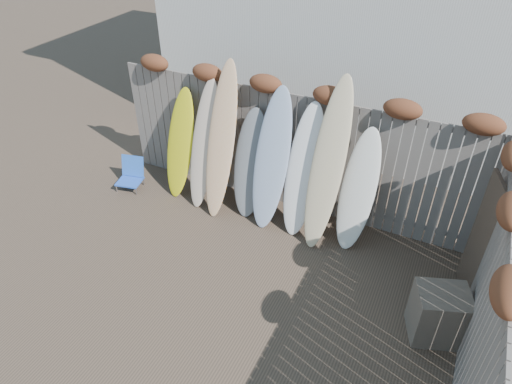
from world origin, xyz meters
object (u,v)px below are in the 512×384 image
at_px(beach_chair, 131,174).
at_px(wooden_crate, 439,314).
at_px(lattice_panel, 486,257).
at_px(surfboard_0, 180,144).

relative_size(beach_chair, wooden_crate, 0.77).
height_order(beach_chair, wooden_crate, wooden_crate).
bearing_deg(beach_chair, lattice_panel, -3.49).
relative_size(wooden_crate, lattice_panel, 0.39).
relative_size(wooden_crate, surfboard_0, 0.37).
bearing_deg(beach_chair, surfboard_0, 19.71).
xyz_separation_m(beach_chair, lattice_panel, (5.71, -0.35, 0.64)).
distance_m(lattice_panel, surfboard_0, 4.86).
height_order(beach_chair, lattice_panel, lattice_panel).
height_order(beach_chair, surfboard_0, surfboard_0).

